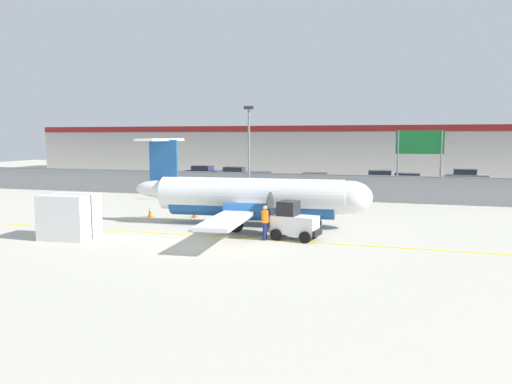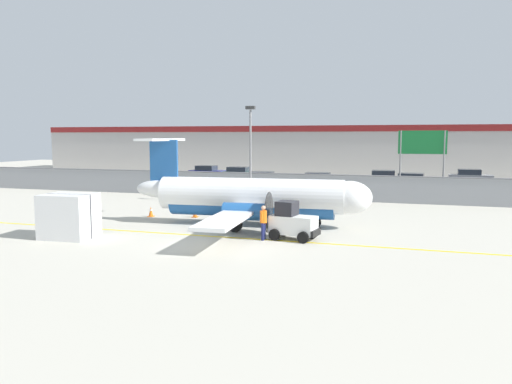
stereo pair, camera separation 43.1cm
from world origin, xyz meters
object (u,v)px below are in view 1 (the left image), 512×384
traffic_cone_far_left (304,219)px  parked_car_2 (258,180)px  apron_light_pole (249,147)px  parked_car_6 (466,177)px  cargo_container (69,216)px  commuter_airplane (255,197)px  ground_crew_worker (265,221)px  traffic_cone_near_left (150,212)px  parked_car_1 (235,174)px  baggage_tug (294,222)px  parked_car_4 (381,178)px  parked_car_3 (316,181)px  highway_sign (420,148)px  parked_car_5 (409,182)px  parked_car_0 (203,172)px  traffic_cone_near_right (194,212)px

traffic_cone_far_left → parked_car_2: size_ratio=0.15×
apron_light_pole → parked_car_6: bearing=49.5°
cargo_container → apron_light_pole: size_ratio=0.35×
commuter_airplane → ground_crew_worker: (1.63, -3.73, -0.65)m
cargo_container → parked_car_2: 25.14m
traffic_cone_near_left → parked_car_1: (-2.77, 24.48, 0.58)m
baggage_tug → parked_car_4: 27.58m
cargo_container → apron_light_pole: 15.75m
parked_car_3 → highway_sign: bearing=-33.2°
cargo_container → parked_car_4: bearing=61.4°
parked_car_6 → apron_light_pole: size_ratio=0.58×
cargo_container → parked_car_2: (2.29, 25.04, -0.21)m
commuter_airplane → parked_car_5: 22.71m
parked_car_5 → parked_car_4: bearing=134.2°
traffic_cone_near_left → parked_car_0: parked_car_0 is taller
traffic_cone_near_left → parked_car_5: 25.47m
parked_car_6 → baggage_tug: bearing=-107.6°
traffic_cone_far_left → parked_car_3: (-2.45, 18.07, 0.58)m
commuter_airplane → cargo_container: (-7.75, -6.13, -0.50)m
cargo_container → parked_car_5: cargo_container is taller
cargo_container → parked_car_0: 33.59m
parked_car_1 → parked_car_3: 11.92m
cargo_container → parked_car_3: cargo_container is taller
traffic_cone_near_right → parked_car_2: bearing=93.4°
parked_car_0 → traffic_cone_near_left: bearing=-70.0°
traffic_cone_far_left → parked_car_4: bearing=82.2°
highway_sign → parked_car_2: bearing=161.1°
ground_crew_worker → apron_light_pole: apron_light_pole is taller
parked_car_1 → parked_car_5: same height
ground_crew_worker → parked_car_2: (-7.09, 22.64, -0.06)m
parked_car_1 → parked_car_6: same height
parked_car_4 → ground_crew_worker: bearing=-101.1°
ground_crew_worker → parked_car_2: 23.72m
cargo_container → traffic_cone_far_left: (10.36, 7.24, -0.79)m
baggage_tug → parked_car_4: bearing=93.3°
parked_car_3 → parked_car_5: bearing=10.1°
parked_car_5 → cargo_container: bearing=-116.5°
parked_car_3 → parked_car_6: bearing=31.6°
traffic_cone_far_left → apron_light_pole: size_ratio=0.09×
parked_car_0 → highway_sign: (23.48, -12.89, 3.24)m
parked_car_0 → parked_car_4: same height
parked_car_5 → apron_light_pole: size_ratio=0.59×
ground_crew_worker → traffic_cone_near_left: size_ratio=2.66×
parked_car_3 → commuter_airplane: bearing=-93.3°
baggage_tug → traffic_cone_far_left: baggage_tug is taller
commuter_airplane → apron_light_pole: size_ratio=2.21×
parked_car_3 → parked_car_0: bearing=149.5°
baggage_tug → parked_car_3: bearing=106.3°
traffic_cone_far_left → parked_car_5: (5.84, 19.96, 0.58)m
parked_car_2 → parked_car_1: bearing=-61.6°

